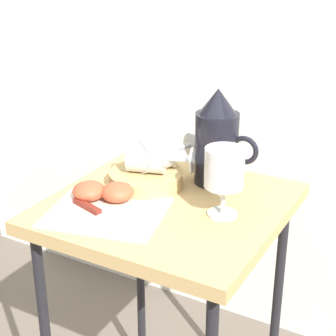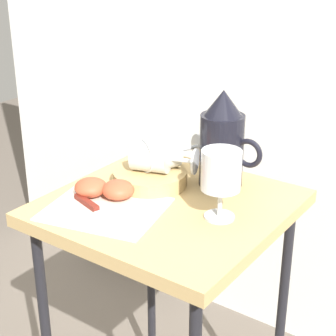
{
  "view_description": "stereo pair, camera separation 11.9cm",
  "coord_description": "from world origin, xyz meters",
  "px_view_note": "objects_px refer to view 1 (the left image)",
  "views": [
    {
      "loc": [
        0.53,
        -0.96,
        1.26
      ],
      "look_at": [
        0.0,
        0.0,
        0.8
      ],
      "focal_mm": 59.41,
      "sensor_mm": 36.0,
      "label": 1
    },
    {
      "loc": [
        0.63,
        -0.89,
        1.26
      ],
      "look_at": [
        0.0,
        0.0,
        0.8
      ],
      "focal_mm": 59.41,
      "sensor_mm": 36.0,
      "label": 2
    }
  ],
  "objects_px": {
    "table": "(168,233)",
    "knife": "(97,212)",
    "basket_tray": "(146,179)",
    "wine_glass_upright": "(224,171)",
    "apple_half_right": "(117,192)",
    "apple_half_left": "(89,191)",
    "wine_glass_tipped_far": "(157,153)",
    "wine_glass_tipped_near": "(149,157)",
    "pitcher": "(217,146)"
  },
  "relations": [
    {
      "from": "apple_half_right",
      "to": "knife",
      "type": "distance_m",
      "value": 0.08
    },
    {
      "from": "apple_half_right",
      "to": "wine_glass_tipped_far",
      "type": "bearing_deg",
      "value": 80.09
    },
    {
      "from": "table",
      "to": "knife",
      "type": "height_order",
      "value": "knife"
    },
    {
      "from": "pitcher",
      "to": "table",
      "type": "bearing_deg",
      "value": -108.04
    },
    {
      "from": "wine_glass_tipped_near",
      "to": "apple_half_left",
      "type": "bearing_deg",
      "value": -119.08
    },
    {
      "from": "wine_glass_tipped_near",
      "to": "apple_half_left",
      "type": "relative_size",
      "value": 2.24
    },
    {
      "from": "table",
      "to": "pitcher",
      "type": "height_order",
      "value": "pitcher"
    },
    {
      "from": "apple_half_right",
      "to": "pitcher",
      "type": "bearing_deg",
      "value": 54.72
    },
    {
      "from": "apple_half_left",
      "to": "wine_glass_tipped_far",
      "type": "bearing_deg",
      "value": 62.67
    },
    {
      "from": "pitcher",
      "to": "wine_glass_tipped_near",
      "type": "height_order",
      "value": "pitcher"
    },
    {
      "from": "pitcher",
      "to": "wine_glass_tipped_near",
      "type": "xyz_separation_m",
      "value": [
        -0.13,
        -0.09,
        -0.02
      ]
    },
    {
      "from": "table",
      "to": "basket_tray",
      "type": "relative_size",
      "value": 4.18
    },
    {
      "from": "table",
      "to": "knife",
      "type": "relative_size",
      "value": 3.4
    },
    {
      "from": "table",
      "to": "knife",
      "type": "bearing_deg",
      "value": -126.62
    },
    {
      "from": "wine_glass_tipped_far",
      "to": "apple_half_right",
      "type": "relative_size",
      "value": 2.21
    },
    {
      "from": "basket_tray",
      "to": "wine_glass_upright",
      "type": "bearing_deg",
      "value": -12.67
    },
    {
      "from": "table",
      "to": "wine_glass_tipped_near",
      "type": "xyz_separation_m",
      "value": [
        -0.08,
        0.05,
        0.15
      ]
    },
    {
      "from": "table",
      "to": "wine_glass_tipped_far",
      "type": "height_order",
      "value": "wine_glass_tipped_far"
    },
    {
      "from": "knife",
      "to": "apple_half_left",
      "type": "bearing_deg",
      "value": 138.06
    },
    {
      "from": "wine_glass_tipped_near",
      "to": "wine_glass_tipped_far",
      "type": "bearing_deg",
      "value": 73.37
    },
    {
      "from": "basket_tray",
      "to": "wine_glass_upright",
      "type": "xyz_separation_m",
      "value": [
        0.22,
        -0.05,
        0.08
      ]
    },
    {
      "from": "table",
      "to": "apple_half_right",
      "type": "relative_size",
      "value": 9.92
    },
    {
      "from": "pitcher",
      "to": "apple_half_right",
      "type": "bearing_deg",
      "value": -125.28
    },
    {
      "from": "pitcher",
      "to": "apple_half_left",
      "type": "xyz_separation_m",
      "value": [
        -0.2,
        -0.23,
        -0.07
      ]
    },
    {
      "from": "table",
      "to": "apple_half_left",
      "type": "distance_m",
      "value": 0.2
    },
    {
      "from": "pitcher",
      "to": "knife",
      "type": "height_order",
      "value": "pitcher"
    },
    {
      "from": "wine_glass_upright",
      "to": "wine_glass_tipped_far",
      "type": "bearing_deg",
      "value": 159.28
    },
    {
      "from": "apple_half_right",
      "to": "apple_half_left",
      "type": "bearing_deg",
      "value": -156.78
    },
    {
      "from": "wine_glass_upright",
      "to": "wine_glass_tipped_near",
      "type": "relative_size",
      "value": 0.91
    },
    {
      "from": "pitcher",
      "to": "wine_glass_tipped_near",
      "type": "relative_size",
      "value": 1.4
    },
    {
      "from": "wine_glass_tipped_near",
      "to": "wine_glass_tipped_far",
      "type": "xyz_separation_m",
      "value": [
        0.01,
        0.02,
        0.0
      ]
    },
    {
      "from": "pitcher",
      "to": "wine_glass_upright",
      "type": "distance_m",
      "value": 0.17
    },
    {
      "from": "apple_half_left",
      "to": "knife",
      "type": "relative_size",
      "value": 0.34
    },
    {
      "from": "wine_glass_tipped_near",
      "to": "table",
      "type": "bearing_deg",
      "value": -33.68
    },
    {
      "from": "wine_glass_tipped_near",
      "to": "apple_half_right",
      "type": "relative_size",
      "value": 2.24
    },
    {
      "from": "basket_tray",
      "to": "apple_half_left",
      "type": "distance_m",
      "value": 0.15
    },
    {
      "from": "wine_glass_tipped_far",
      "to": "wine_glass_upright",
      "type": "bearing_deg",
      "value": -20.72
    },
    {
      "from": "wine_glass_tipped_far",
      "to": "pitcher",
      "type": "bearing_deg",
      "value": 30.24
    },
    {
      "from": "wine_glass_upright",
      "to": "apple_half_left",
      "type": "relative_size",
      "value": 2.05
    },
    {
      "from": "wine_glass_tipped_far",
      "to": "knife",
      "type": "relative_size",
      "value": 0.76
    },
    {
      "from": "wine_glass_upright",
      "to": "wine_glass_tipped_near",
      "type": "bearing_deg",
      "value": 165.92
    },
    {
      "from": "basket_tray",
      "to": "wine_glass_upright",
      "type": "height_order",
      "value": "wine_glass_upright"
    },
    {
      "from": "basket_tray",
      "to": "apple_half_left",
      "type": "bearing_deg",
      "value": -117.52
    },
    {
      "from": "wine_glass_tipped_far",
      "to": "apple_half_left",
      "type": "distance_m",
      "value": 0.18
    },
    {
      "from": "wine_glass_tipped_far",
      "to": "basket_tray",
      "type": "bearing_deg",
      "value": -116.45
    },
    {
      "from": "wine_glass_upright",
      "to": "apple_half_left",
      "type": "xyz_separation_m",
      "value": [
        -0.28,
        -0.08,
        -0.08
      ]
    },
    {
      "from": "apple_half_left",
      "to": "knife",
      "type": "xyz_separation_m",
      "value": [
        0.06,
        -0.05,
        -0.02
      ]
    },
    {
      "from": "apple_half_right",
      "to": "basket_tray",
      "type": "bearing_deg",
      "value": 84.95
    },
    {
      "from": "wine_glass_tipped_far",
      "to": "knife",
      "type": "height_order",
      "value": "wine_glass_tipped_far"
    },
    {
      "from": "wine_glass_upright",
      "to": "knife",
      "type": "height_order",
      "value": "wine_glass_upright"
    }
  ]
}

